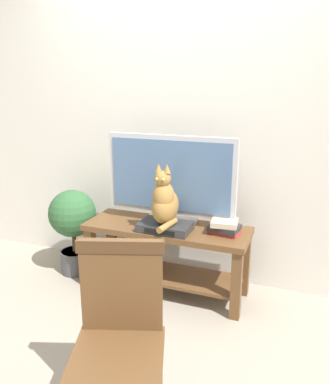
# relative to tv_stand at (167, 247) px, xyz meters

# --- Properties ---
(ground_plane) EXTENTS (12.00, 12.00, 0.00)m
(ground_plane) POSITION_rel_tv_stand_xyz_m (-0.02, -0.61, -0.38)
(ground_plane) COLOR gray
(back_wall) EXTENTS (7.00, 0.12, 2.80)m
(back_wall) POSITION_rel_tv_stand_xyz_m (-0.02, 0.42, 1.02)
(back_wall) COLOR silver
(back_wall) RESTS_ON ground
(tv_stand) EXTENTS (1.26, 0.45, 0.55)m
(tv_stand) POSITION_rel_tv_stand_xyz_m (0.00, 0.00, 0.00)
(tv_stand) COLOR brown
(tv_stand) RESTS_ON ground
(tv) EXTENTS (1.01, 0.20, 0.69)m
(tv) POSITION_rel_tv_stand_xyz_m (0.00, 0.08, 0.53)
(tv) COLOR #B7B7BC
(tv) RESTS_ON tv_stand
(media_box) EXTENTS (0.38, 0.24, 0.06)m
(media_box) POSITION_rel_tv_stand_xyz_m (0.02, -0.09, 0.20)
(media_box) COLOR #2D2D30
(media_box) RESTS_ON tv_stand
(cat) EXTENTS (0.18, 0.37, 0.45)m
(cat) POSITION_rel_tv_stand_xyz_m (0.02, -0.11, 0.40)
(cat) COLOR olive
(cat) RESTS_ON media_box
(wooden_chair) EXTENTS (0.51, 0.51, 0.93)m
(wooden_chair) POSITION_rel_tv_stand_xyz_m (0.25, -1.26, 0.15)
(wooden_chair) COLOR brown
(wooden_chair) RESTS_ON ground
(book_stack) EXTENTS (0.23, 0.20, 0.10)m
(book_stack) POSITION_rel_tv_stand_xyz_m (0.44, 0.01, 0.22)
(book_stack) COLOR #B2332D
(book_stack) RESTS_ON tv_stand
(potted_plant) EXTENTS (0.40, 0.40, 0.74)m
(potted_plant) POSITION_rel_tv_stand_xyz_m (-0.87, 0.02, 0.08)
(potted_plant) COLOR #47474C
(potted_plant) RESTS_ON ground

